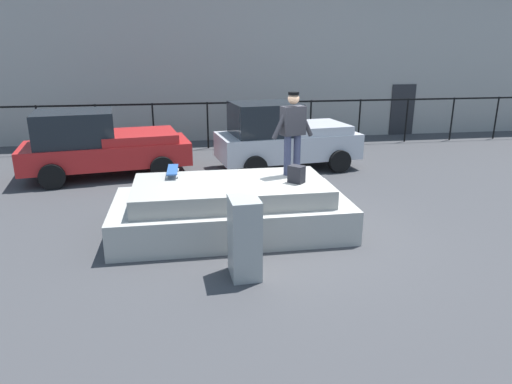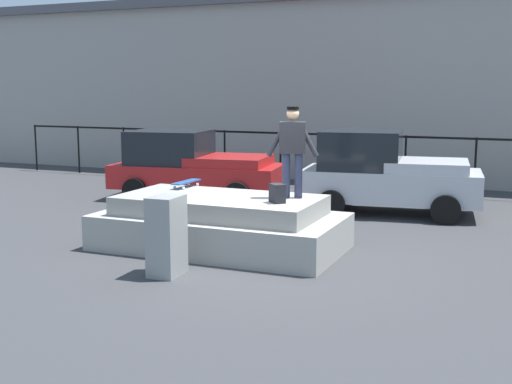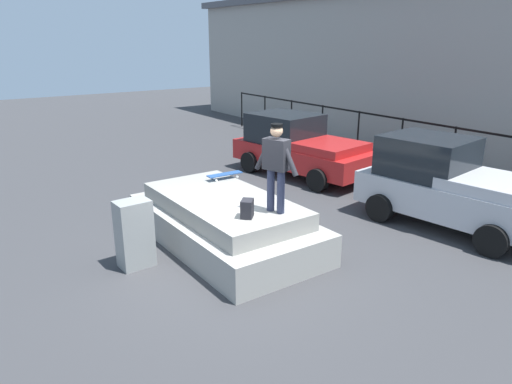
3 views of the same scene
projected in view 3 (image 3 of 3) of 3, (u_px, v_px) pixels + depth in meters
ground_plane at (234, 264)px, 8.74m from camera, size 60.00×60.00×0.00m
concrete_ledge at (224, 221)px, 9.58m from camera, size 4.41×2.27×0.97m
skateboarder at (276, 162)px, 8.34m from camera, size 0.91×0.37×1.61m
skateboard at (225, 174)px, 10.61m from camera, size 0.25×0.83×0.12m
backpack at (247, 209)px, 8.30m from camera, size 0.34×0.34×0.32m
car_red_pickup_near at (299, 146)px, 14.31m from camera, size 4.60×2.55×1.80m
car_silver_pickup_mid at (448, 184)px, 10.34m from camera, size 4.19×2.40×1.92m
utility_box at (134, 234)px, 8.50m from camera, size 0.47×0.62×1.26m
fence_row at (485, 149)px, 12.83m from camera, size 24.06×0.06×1.61m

